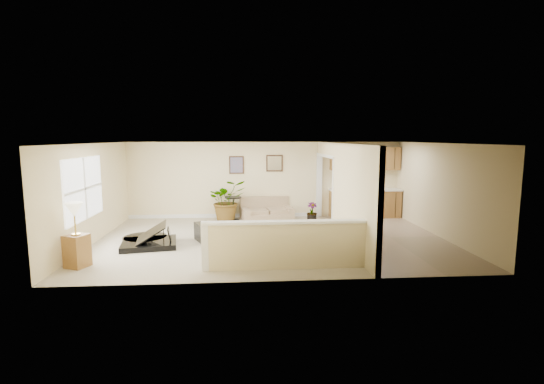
{
  "coord_description": "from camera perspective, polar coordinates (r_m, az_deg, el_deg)",
  "views": [
    {
      "loc": [
        -0.72,
        -9.98,
        2.65
      ],
      "look_at": [
        0.03,
        0.4,
        1.2
      ],
      "focal_mm": 26.0,
      "sensor_mm": 36.0,
      "label": 1
    }
  ],
  "objects": [
    {
      "name": "kitchen_cabinets",
      "position": [
        13.42,
        12.84,
        0.11
      ],
      "size": [
        2.36,
        0.65,
        2.33
      ],
      "color": "olive",
      "rests_on": "floor"
    },
    {
      "name": "floor",
      "position": [
        10.35,
        -0.02,
        -6.9
      ],
      "size": [
        9.0,
        9.0,
        0.0
      ],
      "primitive_type": "plane",
      "color": "#B8AF8F",
      "rests_on": "ground"
    },
    {
      "name": "front_wall",
      "position": [
        7.16,
        1.71,
        -3.35
      ],
      "size": [
        9.0,
        0.04,
        2.5
      ],
      "primitive_type": "cube",
      "color": "beige",
      "rests_on": "floor"
    },
    {
      "name": "ceiling",
      "position": [
        10.01,
        -0.02,
        7.07
      ],
      "size": [
        9.0,
        6.0,
        0.04
      ],
      "primitive_type": "cube",
      "color": "silver",
      "rests_on": "back_wall"
    },
    {
      "name": "left_wall",
      "position": [
        10.77,
        -24.66,
        -0.27
      ],
      "size": [
        0.04,
        6.0,
        2.5
      ],
      "primitive_type": "cube",
      "color": "beige",
      "rests_on": "floor"
    },
    {
      "name": "left_window",
      "position": [
        10.27,
        -25.61,
        0.44
      ],
      "size": [
        0.05,
        2.15,
        1.45
      ],
      "primitive_type": "cube",
      "color": "white",
      "rests_on": "left_wall"
    },
    {
      "name": "piano",
      "position": [
        10.2,
        -17.47,
        -4.57
      ],
      "size": [
        1.65,
        1.68,
        1.21
      ],
      "rotation": [
        0.0,
        0.0,
        0.17
      ],
      "color": "black",
      "rests_on": "floor"
    },
    {
      "name": "kitchen_vinyl",
      "position": [
        11.03,
        16.64,
        -6.29
      ],
      "size": [
        2.7,
        6.0,
        0.01
      ],
      "primitive_type": "cube",
      "color": "gray",
      "rests_on": "floor"
    },
    {
      "name": "palm_plant",
      "position": [
        12.67,
        -6.54,
        -1.24
      ],
      "size": [
        1.43,
        1.33,
        1.31
      ],
      "color": "black",
      "rests_on": "floor"
    },
    {
      "name": "loveseat",
      "position": [
        12.82,
        -0.78,
        -2.39
      ],
      "size": [
        1.79,
        1.21,
        0.93
      ],
      "rotation": [
        0.0,
        0.0,
        0.19
      ],
      "color": "tan",
      "rests_on": "floor"
    },
    {
      "name": "wall_art_left",
      "position": [
        12.99,
        -5.16,
        3.92
      ],
      "size": [
        0.48,
        0.04,
        0.58
      ],
      "color": "#3E2616",
      "rests_on": "back_wall"
    },
    {
      "name": "lamp_stand",
      "position": [
        9.04,
        -26.49,
        -6.24
      ],
      "size": [
        0.52,
        0.52,
        1.34
      ],
      "color": "olive",
      "rests_on": "floor"
    },
    {
      "name": "piano_bench",
      "position": [
        10.3,
        -9.77,
        -5.78
      ],
      "size": [
        0.59,
        0.77,
        0.46
      ],
      "primitive_type": "cube",
      "rotation": [
        0.0,
        0.0,
        0.41
      ],
      "color": "black",
      "rests_on": "floor"
    },
    {
      "name": "pony_half_wall",
      "position": [
        8.01,
        1.71,
        -7.5
      ],
      "size": [
        3.42,
        0.22,
        1.0
      ],
      "color": "beige",
      "rests_on": "floor"
    },
    {
      "name": "wall_mirror",
      "position": [
        13.02,
        0.36,
        4.19
      ],
      "size": [
        0.55,
        0.04,
        0.55
      ],
      "color": "#3E2616",
      "rests_on": "back_wall"
    },
    {
      "name": "right_wall",
      "position": [
        11.35,
        23.27,
        0.2
      ],
      "size": [
        0.04,
        6.0,
        2.5
      ],
      "primitive_type": "cube",
      "color": "beige",
      "rests_on": "floor"
    },
    {
      "name": "back_wall",
      "position": [
        13.08,
        -0.96,
        1.78
      ],
      "size": [
        9.0,
        0.04,
        2.5
      ],
      "primitive_type": "cube",
      "color": "beige",
      "rests_on": "floor"
    },
    {
      "name": "small_plant",
      "position": [
        12.69,
        5.79,
        -3.02
      ],
      "size": [
        0.36,
        0.36,
        0.59
      ],
      "color": "black",
      "rests_on": "floor"
    },
    {
      "name": "interior_partition",
      "position": [
        10.64,
        9.6,
        0.09
      ],
      "size": [
        0.18,
        5.99,
        2.5
      ],
      "color": "beige",
      "rests_on": "floor"
    },
    {
      "name": "accent_table",
      "position": [
        12.63,
        -5.63,
        -1.95
      ],
      "size": [
        0.53,
        0.53,
        0.77
      ],
      "color": "black",
      "rests_on": "floor"
    }
  ]
}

